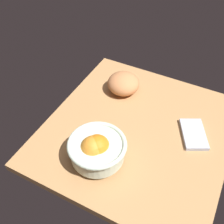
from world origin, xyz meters
The scene contains 4 objects.
ground_plane centered at (0.00, 0.00, -1.50)cm, with size 71.74×67.93×3.00cm, color #B2804F.
fruit_bowl centered at (19.03, -6.94, 6.21)cm, with size 19.90×19.90×11.16cm.
bread_loaf centered at (-17.57, -14.64, 4.22)cm, with size 13.85×13.70×8.44cm, color #CB804E.
napkin_folded centered at (-6.79, 19.83, 0.76)cm, with size 14.45×8.32×1.51cm, color #B1BACD.
Camera 1 is at (65.32, 22.71, 79.44)cm, focal length 43.74 mm.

